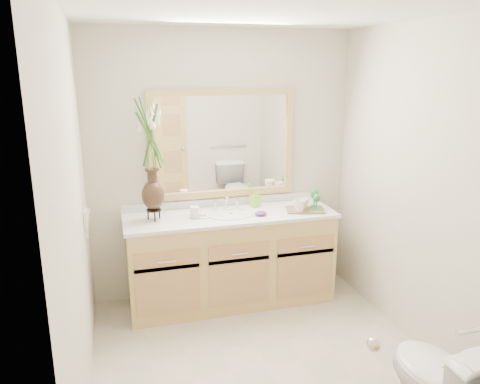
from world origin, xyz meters
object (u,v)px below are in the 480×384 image
object	(u,v)px
tumbler	(195,212)
soap_bottle	(255,199)
flower_vase	(151,147)
tray	(305,210)

from	to	relation	value
tumbler	soap_bottle	size ratio (longest dim) A/B	0.67
flower_vase	tumbler	world-z (taller)	flower_vase
flower_vase	tray	xyz separation A→B (m)	(1.32, -0.10, -0.61)
soap_bottle	tray	xyz separation A→B (m)	(0.39, -0.24, -0.07)
flower_vase	tray	bearing A→B (deg)	-4.24
soap_bottle	tray	size ratio (longest dim) A/B	0.45
flower_vase	soap_bottle	distance (m)	1.08
flower_vase	tray	world-z (taller)	flower_vase
tumbler	soap_bottle	bearing A→B (deg)	17.25
tumbler	tray	xyz separation A→B (m)	(0.98, -0.06, -0.04)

